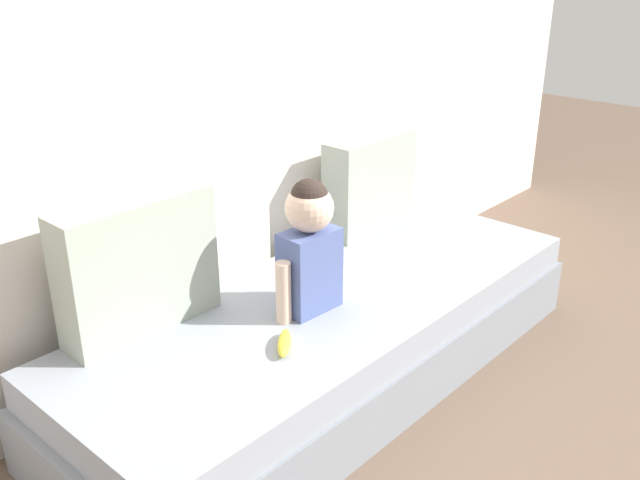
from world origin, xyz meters
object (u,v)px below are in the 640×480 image
(toddler, at_px, (310,243))
(throw_pillow_left, at_px, (138,265))
(throw_pillow_right, at_px, (370,183))
(banana, at_px, (284,343))
(couch, at_px, (332,336))

(toddler, bearing_deg, throw_pillow_left, 145.17)
(toddler, bearing_deg, throw_pillow_right, 23.77)
(banana, bearing_deg, throw_pillow_right, 24.28)
(toddler, bearing_deg, couch, 5.67)
(couch, relative_size, banana, 13.64)
(couch, relative_size, throw_pillow_right, 4.62)
(throw_pillow_left, bearing_deg, throw_pillow_right, 0.00)
(couch, distance_m, throw_pillow_right, 0.83)
(couch, height_order, toddler, toddler)
(throw_pillow_right, height_order, toddler, toddler)
(throw_pillow_left, xyz_separation_m, throw_pillow_right, (1.28, 0.00, -0.02))
(toddler, relative_size, banana, 2.98)
(throw_pillow_left, xyz_separation_m, banana, (0.23, -0.47, -0.22))
(throw_pillow_left, relative_size, toddler, 1.12)
(throw_pillow_left, relative_size, banana, 3.35)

